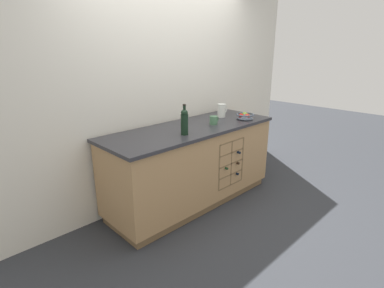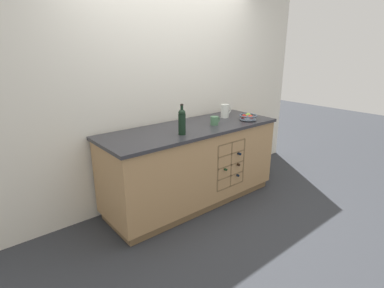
{
  "view_description": "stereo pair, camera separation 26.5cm",
  "coord_description": "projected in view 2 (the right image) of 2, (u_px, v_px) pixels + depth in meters",
  "views": [
    {
      "loc": [
        -2.26,
        -2.32,
        1.77
      ],
      "look_at": [
        0.0,
        0.0,
        0.72
      ],
      "focal_mm": 28.0,
      "sensor_mm": 36.0,
      "label": 1
    },
    {
      "loc": [
        -2.06,
        -2.49,
        1.77
      ],
      "look_at": [
        0.0,
        0.0,
        0.72
      ],
      "focal_mm": 28.0,
      "sensor_mm": 36.0,
      "label": 2
    }
  ],
  "objects": [
    {
      "name": "ground_plane",
      "position": [
        192.0,
        200.0,
        3.62
      ],
      "size": [
        14.0,
        14.0,
        0.0
      ],
      "primitive_type": "plane",
      "color": "#2D3035"
    },
    {
      "name": "standing_wine_bottle",
      "position": [
        182.0,
        121.0,
        3.0
      ],
      "size": [
        0.08,
        0.08,
        0.31
      ],
      "color": "black",
      "rests_on": "kitchen_island"
    },
    {
      "name": "kitchen_island",
      "position": [
        192.0,
        165.0,
        3.48
      ],
      "size": [
        2.11,
        0.76,
        0.92
      ],
      "color": "brown",
      "rests_on": "ground_plane"
    },
    {
      "name": "back_wall",
      "position": [
        169.0,
        91.0,
        3.54
      ],
      "size": [
        4.47,
        0.06,
        2.55
      ],
      "primitive_type": "cube",
      "color": "silver",
      "rests_on": "ground_plane"
    },
    {
      "name": "fruit_bowl",
      "position": [
        248.0,
        117.0,
        3.62
      ],
      "size": [
        0.22,
        0.22,
        0.08
      ],
      "color": "#4C5666",
      "rests_on": "kitchen_island"
    },
    {
      "name": "white_pitcher",
      "position": [
        225.0,
        111.0,
        3.75
      ],
      "size": [
        0.16,
        0.11,
        0.17
      ],
      "color": "silver",
      "rests_on": "kitchen_island"
    },
    {
      "name": "ceramic_mug",
      "position": [
        215.0,
        121.0,
        3.41
      ],
      "size": [
        0.13,
        0.09,
        0.1
      ],
      "color": "#4C7A56",
      "rests_on": "kitchen_island"
    }
  ]
}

